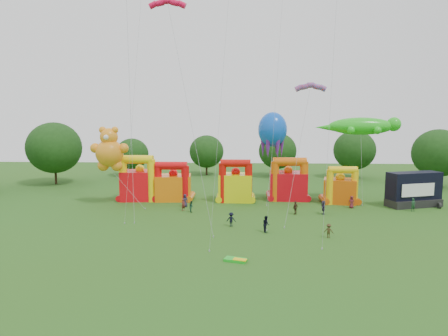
{
  "coord_description": "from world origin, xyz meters",
  "views": [
    {
      "loc": [
        0.09,
        -33.46,
        12.98
      ],
      "look_at": [
        -2.31,
        18.0,
        6.42
      ],
      "focal_mm": 32.0,
      "sensor_mm": 36.0,
      "label": 1
    }
  ],
  "objects_px": {
    "stage_trailer": "(414,190)",
    "octopus_kite": "(272,144)",
    "teddy_bear_kite": "(118,169)",
    "gecko_kite": "(361,132)",
    "bouncy_castle_0": "(140,183)",
    "spectator_4": "(295,208)",
    "bouncy_castle_2": "(236,185)",
    "spectator_0": "(185,201)"
  },
  "relations": [
    {
      "from": "bouncy_castle_0",
      "to": "spectator_0",
      "type": "bearing_deg",
      "value": -30.94
    },
    {
      "from": "stage_trailer",
      "to": "spectator_0",
      "type": "relative_size",
      "value": 4.45
    },
    {
      "from": "gecko_kite",
      "to": "bouncy_castle_2",
      "type": "bearing_deg",
      "value": -178.56
    },
    {
      "from": "bouncy_castle_2",
      "to": "spectator_4",
      "type": "xyz_separation_m",
      "value": [
        8.2,
        -8.18,
        -1.62
      ]
    },
    {
      "from": "gecko_kite",
      "to": "spectator_0",
      "type": "distance_m",
      "value": 28.5
    },
    {
      "from": "gecko_kite",
      "to": "octopus_kite",
      "type": "xyz_separation_m",
      "value": [
        -13.48,
        0.29,
        -1.88
      ]
    },
    {
      "from": "bouncy_castle_2",
      "to": "gecko_kite",
      "type": "height_order",
      "value": "gecko_kite"
    },
    {
      "from": "bouncy_castle_0",
      "to": "stage_trailer",
      "type": "distance_m",
      "value": 41.35
    },
    {
      "from": "bouncy_castle_2",
      "to": "teddy_bear_kite",
      "type": "height_order",
      "value": "teddy_bear_kite"
    },
    {
      "from": "gecko_kite",
      "to": "spectator_4",
      "type": "relative_size",
      "value": 7.2
    },
    {
      "from": "teddy_bear_kite",
      "to": "gecko_kite",
      "type": "xyz_separation_m",
      "value": [
        36.17,
        4.51,
        5.28
      ]
    },
    {
      "from": "teddy_bear_kite",
      "to": "bouncy_castle_0",
      "type": "bearing_deg",
      "value": 65.01
    },
    {
      "from": "bouncy_castle_2",
      "to": "spectator_0",
      "type": "relative_size",
      "value": 3.53
    },
    {
      "from": "bouncy_castle_2",
      "to": "bouncy_castle_0",
      "type": "bearing_deg",
      "value": 178.92
    },
    {
      "from": "teddy_bear_kite",
      "to": "spectator_0",
      "type": "relative_size",
      "value": 6.22
    },
    {
      "from": "teddy_bear_kite",
      "to": "spectator_4",
      "type": "distance_m",
      "value": 26.08
    },
    {
      "from": "teddy_bear_kite",
      "to": "bouncy_castle_2",
      "type": "bearing_deg",
      "value": 13.24
    },
    {
      "from": "gecko_kite",
      "to": "octopus_kite",
      "type": "relative_size",
      "value": 0.94
    },
    {
      "from": "bouncy_castle_0",
      "to": "octopus_kite",
      "type": "bearing_deg",
      "value": 1.34
    },
    {
      "from": "bouncy_castle_2",
      "to": "gecko_kite",
      "type": "xyz_separation_m",
      "value": [
        19.03,
        0.48,
        8.22
      ]
    },
    {
      "from": "octopus_kite",
      "to": "spectator_0",
      "type": "xyz_separation_m",
      "value": [
        -12.83,
        -5.19,
        -7.93
      ]
    },
    {
      "from": "gecko_kite",
      "to": "stage_trailer",
      "type": "bearing_deg",
      "value": -21.65
    },
    {
      "from": "stage_trailer",
      "to": "teddy_bear_kite",
      "type": "relative_size",
      "value": 0.72
    },
    {
      "from": "stage_trailer",
      "to": "octopus_kite",
      "type": "relative_size",
      "value": 0.61
    },
    {
      "from": "teddy_bear_kite",
      "to": "octopus_kite",
      "type": "bearing_deg",
      "value": 11.95
    },
    {
      "from": "bouncy_castle_0",
      "to": "teddy_bear_kite",
      "type": "xyz_separation_m",
      "value": [
        -2.01,
        -4.32,
        2.74
      ]
    },
    {
      "from": "bouncy_castle_0",
      "to": "spectator_4",
      "type": "relative_size",
      "value": 3.98
    },
    {
      "from": "spectator_0",
      "to": "spectator_4",
      "type": "relative_size",
      "value": 1.04
    },
    {
      "from": "gecko_kite",
      "to": "spectator_4",
      "type": "distance_m",
      "value": 17.01
    },
    {
      "from": "bouncy_castle_0",
      "to": "stage_trailer",
      "type": "xyz_separation_m",
      "value": [
        41.27,
        -2.63,
        -0.28
      ]
    },
    {
      "from": "gecko_kite",
      "to": "octopus_kite",
      "type": "bearing_deg",
      "value": 178.77
    },
    {
      "from": "spectator_0",
      "to": "spectator_4",
      "type": "height_order",
      "value": "spectator_0"
    },
    {
      "from": "gecko_kite",
      "to": "spectator_4",
      "type": "xyz_separation_m",
      "value": [
        -10.83,
        -8.66,
        -9.84
      ]
    },
    {
      "from": "octopus_kite",
      "to": "spectator_4",
      "type": "distance_m",
      "value": 12.27
    },
    {
      "from": "gecko_kite",
      "to": "spectator_0",
      "type": "relative_size",
      "value": 6.93
    },
    {
      "from": "bouncy_castle_0",
      "to": "spectator_0",
      "type": "height_order",
      "value": "bouncy_castle_0"
    },
    {
      "from": "stage_trailer",
      "to": "spectator_4",
      "type": "xyz_separation_m",
      "value": [
        -17.93,
        -5.84,
        -1.54
      ]
    },
    {
      "from": "bouncy_castle_2",
      "to": "spectator_4",
      "type": "height_order",
      "value": "bouncy_castle_2"
    },
    {
      "from": "spectator_4",
      "to": "teddy_bear_kite",
      "type": "bearing_deg",
      "value": -58.52
    },
    {
      "from": "teddy_bear_kite",
      "to": "gecko_kite",
      "type": "distance_m",
      "value": 36.83
    },
    {
      "from": "teddy_bear_kite",
      "to": "spectator_0",
      "type": "distance_m",
      "value": 10.86
    },
    {
      "from": "teddy_bear_kite",
      "to": "spectator_0",
      "type": "bearing_deg",
      "value": -2.25
    }
  ]
}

